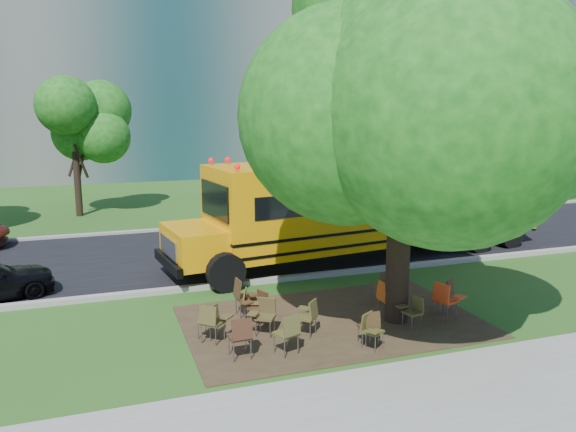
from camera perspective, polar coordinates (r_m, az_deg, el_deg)
name	(u,v)px	position (r m, az deg, el deg)	size (l,w,h in m)	color
ground	(286,320)	(13.91, -0.21, -10.50)	(160.00, 160.00, 0.00)	#254F18
sidewalk	(386,427)	(9.78, 9.93, -20.38)	(60.00, 4.00, 0.04)	gray
dirt_patch	(332,321)	(13.81, 4.47, -10.63)	(7.00, 4.50, 0.03)	#382819
asphalt_road	(223,251)	(20.35, -6.61, -3.57)	(80.00, 8.00, 0.04)	black
kerb_near	(253,282)	(16.59, -3.58, -6.68)	(80.00, 0.25, 0.14)	gray
kerb_far	(202,227)	(24.25, -8.72, -1.15)	(80.00, 0.25, 0.14)	gray
building_main	(32,29)	(48.77, -24.52, 16.92)	(38.00, 16.00, 22.00)	slate
building_right	(393,30)	(58.10, 10.66, 18.04)	(30.00, 16.00, 25.00)	gray
bg_tree_2	(74,127)	(28.29, -20.94, 8.43)	(4.80, 4.80, 6.62)	black
bg_tree_3	(346,109)	(28.95, 5.93, 10.74)	(5.60, 5.60, 7.84)	black
bg_tree_4	(490,122)	(32.34, 19.81, 8.95)	(5.00, 5.00, 6.85)	black
main_tree	(405,72)	(13.16, 11.81, 14.11)	(7.20, 7.20, 9.47)	black
school_bus	(380,201)	(19.65, 9.32, 1.53)	(13.89, 4.71, 3.33)	orange
chair_0	(242,333)	(11.69, -4.74, -11.78)	(0.60, 0.56, 0.93)	#3F2416
chair_1	(212,320)	(12.48, -7.69, -10.38)	(0.79, 0.62, 0.92)	#49401F
chair_2	(289,330)	(11.86, 0.07, -11.49)	(0.62, 0.68, 0.90)	#4C4921
chair_3	(265,313)	(12.86, -2.39, -9.80)	(0.73, 0.58, 0.86)	#4D4121
chair_4	(371,324)	(12.47, 8.39, -10.77)	(0.53, 0.51, 0.80)	#3E2C16
chair_5	(370,328)	(12.24, 8.38, -11.18)	(0.54, 0.67, 0.81)	#45421E
chair_6	(413,309)	(13.56, 12.61, -9.17)	(0.55, 0.53, 0.78)	#49421F
chair_7	(446,298)	(14.15, 15.71, -7.98)	(0.74, 0.66, 0.96)	red
chair_8	(210,318)	(12.79, -7.93, -10.20)	(0.54, 0.69, 0.80)	#49451F
chair_9	(259,304)	(13.41, -3.01, -8.96)	(0.65, 0.58, 0.85)	#452B18
chair_10	(244,294)	(13.91, -4.54, -7.90)	(0.59, 0.64, 0.98)	#402A16
chair_11	(309,314)	(12.81, 2.11, -9.88)	(0.59, 0.74, 0.86)	#4C4720
chair_12	(387,296)	(14.01, 10.06, -8.02)	(0.55, 0.60, 0.93)	#B84A13
chair_13	(384,283)	(15.05, 9.69, -6.71)	(0.61, 0.61, 0.91)	#48401F
chair_14	(446,291)	(14.80, 15.72, -7.37)	(0.58, 0.73, 0.87)	#452818
chair_15	(249,301)	(13.72, -3.95, -8.65)	(0.50, 0.64, 0.79)	brown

